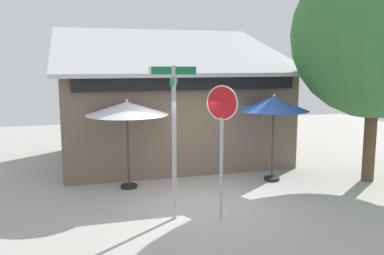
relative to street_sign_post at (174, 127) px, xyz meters
The scene contains 6 objects.
ground_plane 2.43m from the street_sign_post, 45.15° to the left, with size 28.00×28.00×0.10m, color #ADA8A0.
cafe_building 5.70m from the street_sign_post, 77.89° to the left, with size 7.52×5.53×4.60m.
street_sign_post is the anchor object (origin of this frame).
stop_sign 0.99m from the street_sign_post, 19.96° to the right, with size 0.47×0.55×2.84m.
patio_umbrella_ivory_left 2.57m from the street_sign_post, 104.41° to the left, with size 2.16×2.16×2.37m.
patio_umbrella_royal_blue_center 3.94m from the street_sign_post, 31.69° to the left, with size 1.93×1.93×2.44m.
Camera 1 is at (-2.93, -9.10, 3.27)m, focal length 38.50 mm.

